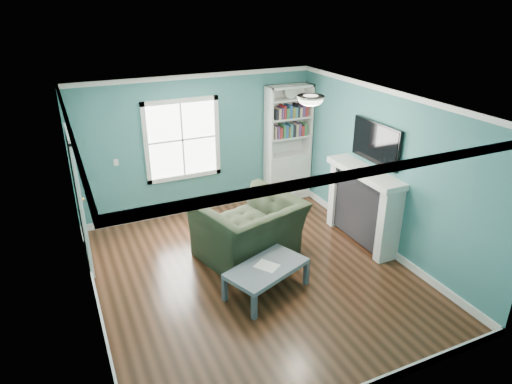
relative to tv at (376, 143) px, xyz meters
name	(u,v)px	position (x,y,z in m)	size (l,w,h in m)	color
floor	(254,275)	(-2.20, -0.20, -1.72)	(5.00, 5.00, 0.00)	black
room_walls	(254,177)	(-2.20, -0.20, -0.14)	(5.00, 5.00, 5.00)	#37767A
trim	(254,200)	(-2.20, -0.20, -0.49)	(4.50, 5.00, 2.60)	white
window	(182,140)	(-2.50, 2.29, -0.27)	(1.40, 0.06, 1.50)	white
bookshelf	(287,155)	(-0.43, 2.10, -0.80)	(0.90, 0.35, 2.31)	silver
fireplace	(363,206)	(-0.12, 0.00, -1.09)	(0.44, 1.58, 1.30)	black
tv	(376,143)	(0.00, 0.00, 0.00)	(0.06, 1.10, 0.65)	black
door	(79,200)	(-4.42, 1.20, -0.65)	(0.12, 0.98, 2.17)	silver
ceiling_fixture	(311,99)	(-1.30, -0.10, 0.82)	(0.38, 0.38, 0.15)	white
light_switch	(116,162)	(-3.70, 2.28, -0.52)	(0.08, 0.01, 0.12)	white
recliner	(249,220)	(-2.06, 0.31, -1.08)	(1.48, 0.96, 1.29)	black
coffee_table	(267,270)	(-2.22, -0.65, -1.36)	(1.30, 1.01, 0.42)	#474C55
paper_sheet	(267,266)	(-2.21, -0.65, -1.31)	(0.24, 0.31, 0.00)	white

